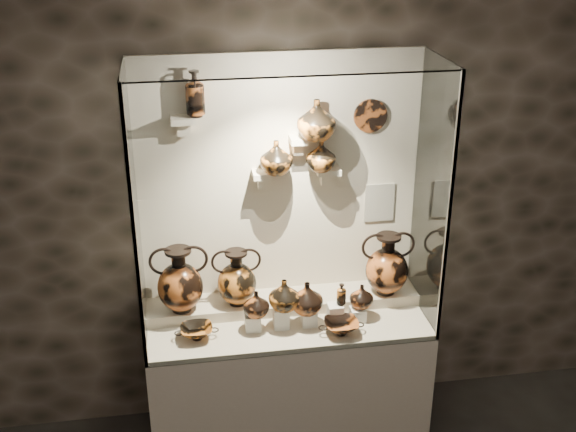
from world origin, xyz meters
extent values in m
cube|color=black|center=(0.00, 2.50, 1.60)|extent=(5.00, 0.02, 3.20)
cube|color=beige|center=(0.00, 2.18, 0.40)|extent=(1.70, 0.60, 0.80)
cube|color=#B7A78E|center=(0.00, 2.18, 0.82)|extent=(1.68, 0.58, 0.03)
cube|color=#B7A78E|center=(0.00, 2.35, 0.85)|extent=(1.70, 0.25, 0.10)
cube|color=beige|center=(0.00, 2.50, 1.60)|extent=(1.70, 0.03, 1.60)
cube|color=white|center=(0.00, 1.88, 1.60)|extent=(1.70, 0.01, 1.60)
cube|color=white|center=(-0.85, 2.18, 1.60)|extent=(0.01, 0.60, 1.60)
cube|color=white|center=(0.85, 2.18, 1.60)|extent=(0.01, 0.60, 1.60)
cube|color=white|center=(0.00, 2.18, 2.40)|extent=(1.70, 0.60, 0.01)
cube|color=gray|center=(-0.84, 1.89, 1.60)|extent=(0.02, 0.02, 1.60)
cube|color=gray|center=(0.84, 1.89, 1.60)|extent=(0.02, 0.02, 1.60)
cube|color=beige|center=(-0.22, 2.13, 0.88)|extent=(0.09, 0.09, 0.10)
cube|color=beige|center=(-0.05, 2.13, 0.90)|extent=(0.09, 0.09, 0.13)
cube|color=beige|center=(0.12, 2.13, 0.88)|extent=(0.09, 0.09, 0.09)
cube|color=beige|center=(0.28, 2.13, 0.89)|extent=(0.09, 0.09, 0.12)
cube|color=beige|center=(0.42, 2.13, 0.87)|extent=(0.09, 0.09, 0.08)
cube|color=beige|center=(-0.55, 2.42, 2.05)|extent=(0.14, 0.12, 0.04)
cube|color=beige|center=(-0.10, 2.42, 1.70)|extent=(0.14, 0.12, 0.04)
cube|color=beige|center=(0.10, 2.42, 1.90)|extent=(0.10, 0.12, 0.04)
cube|color=beige|center=(0.28, 2.42, 1.70)|extent=(0.14, 0.12, 0.04)
imported|color=#A85120|center=(-0.20, 2.11, 1.01)|extent=(0.20, 0.20, 0.16)
imported|color=#C66C23|center=(-0.03, 2.11, 1.06)|extent=(0.24, 0.24, 0.19)
imported|color=#A85120|center=(0.10, 2.12, 1.02)|extent=(0.20, 0.20, 0.20)
imported|color=#A85120|center=(0.44, 2.15, 0.99)|extent=(0.16, 0.16, 0.15)
imported|color=#C66C23|center=(-0.04, 2.37, 1.82)|extent=(0.24, 0.24, 0.20)
imported|color=#C66C23|center=(0.19, 2.36, 2.03)|extent=(0.28, 0.28, 0.23)
imported|color=#C66C23|center=(0.23, 2.38, 1.81)|extent=(0.23, 0.23, 0.18)
cylinder|color=#96471D|center=(0.54, 2.47, 2.01)|extent=(0.20, 0.02, 0.20)
cube|color=beige|center=(0.62, 2.47, 1.45)|extent=(0.19, 0.01, 0.25)
camera|label=1|loc=(-0.60, -1.50, 3.20)|focal=45.00mm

